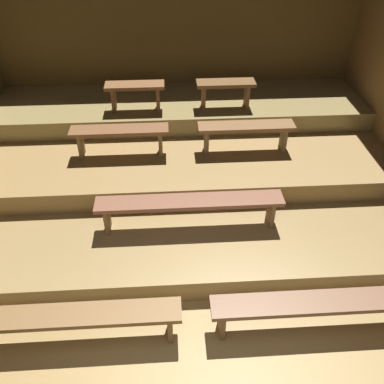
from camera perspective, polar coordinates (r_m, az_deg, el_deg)
ground at (r=5.50m, az=-0.65°, el=-5.07°), size 6.69×6.30×0.08m
wall_back at (r=7.20m, az=-1.99°, el=18.77°), size 6.69×0.06×2.70m
platform_lower at (r=5.97m, az=-1.06°, el=1.22°), size 5.89×3.97×0.29m
platform_middle at (r=6.33m, az=-1.36°, el=6.71°), size 5.89×2.72×0.29m
platform_upper at (r=6.78m, az=-1.66°, el=11.75°), size 5.89×1.38×0.29m
bench_floor_left at (r=4.26m, az=-16.35°, el=-16.66°), size 2.10×0.28×0.41m
bench_floor_right at (r=4.36m, az=16.93°, el=-14.99°), size 2.10×0.28×0.41m
bench_lower_center at (r=4.82m, az=-0.32°, el=-1.74°), size 2.23×0.28×0.41m
bench_middle_left at (r=5.73m, az=-10.12°, el=8.01°), size 1.35×0.28×0.41m
bench_middle_right at (r=5.79m, az=7.59°, el=8.61°), size 1.35×0.28×0.41m
bench_upper_left at (r=6.32m, az=-8.00°, el=13.93°), size 0.88×0.28×0.41m
bench_upper_right at (r=6.36m, az=4.74°, el=14.33°), size 0.88×0.28×0.41m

